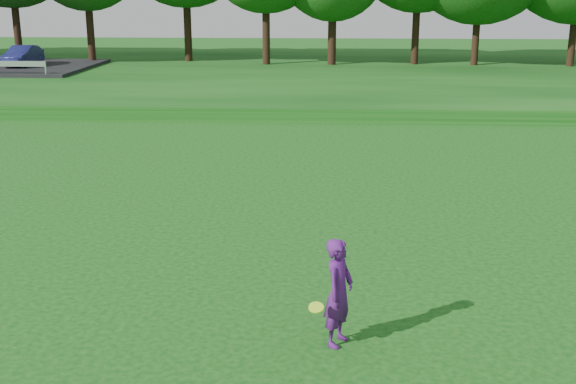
{
  "coord_description": "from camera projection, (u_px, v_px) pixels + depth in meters",
  "views": [
    {
      "loc": [
        2.38,
        -9.97,
        5.35
      ],
      "look_at": [
        1.59,
        4.22,
        1.3
      ],
      "focal_mm": 45.0,
      "sensor_mm": 36.0,
      "label": 1
    }
  ],
  "objects": [
    {
      "name": "ground",
      "position": [
        171.0,
        345.0,
        11.17
      ],
      "size": [
        140.0,
        140.0,
        0.0
      ],
      "primitive_type": "plane",
      "color": "#0C430F",
      "rests_on": "ground"
    },
    {
      "name": "berm",
      "position": [
        289.0,
        73.0,
        43.74
      ],
      "size": [
        130.0,
        30.0,
        0.6
      ],
      "primitive_type": "cube",
      "color": "#0C430F",
      "rests_on": "ground"
    },
    {
      "name": "walking_path",
      "position": [
        271.0,
        118.0,
        30.37
      ],
      "size": [
        130.0,
        1.6,
        0.04
      ],
      "primitive_type": "cube",
      "color": "gray",
      "rests_on": "ground"
    },
    {
      "name": "woman",
      "position": [
        339.0,
        292.0,
        11.01
      ],
      "size": [
        0.77,
        0.86,
        1.72
      ],
      "color": "#53186C",
      "rests_on": "ground"
    }
  ]
}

